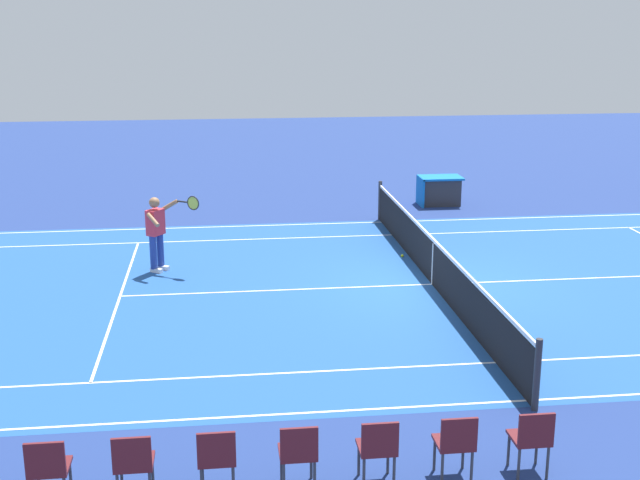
# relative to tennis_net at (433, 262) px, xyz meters

# --- Properties ---
(ground_plane) EXTENTS (60.00, 60.00, 0.00)m
(ground_plane) POSITION_rel_tennis_net_xyz_m (0.00, 0.00, -0.49)
(ground_plane) COLOR navy
(court_slab) EXTENTS (24.20, 11.40, 0.00)m
(court_slab) POSITION_rel_tennis_net_xyz_m (0.00, 0.00, -0.49)
(court_slab) COLOR #1E4C93
(court_slab) RESTS_ON ground_plane
(court_line_markings) EXTENTS (23.85, 11.05, 0.01)m
(court_line_markings) POSITION_rel_tennis_net_xyz_m (0.00, 0.00, -0.49)
(court_line_markings) COLOR white
(court_line_markings) RESTS_ON ground_plane
(tennis_net) EXTENTS (0.10, 11.70, 1.08)m
(tennis_net) POSITION_rel_tennis_net_xyz_m (0.00, 0.00, 0.00)
(tennis_net) COLOR #2D2D33
(tennis_net) RESTS_ON ground_plane
(tennis_player_near) EXTENTS (1.18, 0.75, 1.70)m
(tennis_player_near) POSITION_rel_tennis_net_xyz_m (5.73, -1.67, 0.44)
(tennis_player_near) COLOR navy
(tennis_player_near) RESTS_ON ground_plane
(tennis_ball) EXTENTS (0.07, 0.07, 0.07)m
(tennis_ball) POSITION_rel_tennis_net_xyz_m (0.18, -2.09, -0.46)
(tennis_ball) COLOR #CCE01E
(tennis_ball) RESTS_ON ground_plane
(spectator_chair_0) EXTENTS (0.44, 0.44, 0.88)m
(spectator_chair_0) POSITION_rel_tennis_net_xyz_m (0.71, 7.47, 0.03)
(spectator_chair_0) COLOR #38383D
(spectator_chair_0) RESTS_ON ground_plane
(spectator_chair_1) EXTENTS (0.44, 0.44, 0.88)m
(spectator_chair_1) POSITION_rel_tennis_net_xyz_m (1.65, 7.47, 0.03)
(spectator_chair_1) COLOR #38383D
(spectator_chair_1) RESTS_ON ground_plane
(spectator_chair_2) EXTENTS (0.44, 0.44, 0.88)m
(spectator_chair_2) POSITION_rel_tennis_net_xyz_m (2.59, 7.47, 0.03)
(spectator_chair_2) COLOR #38383D
(spectator_chair_2) RESTS_ON ground_plane
(spectator_chair_3) EXTENTS (0.44, 0.44, 0.88)m
(spectator_chair_3) POSITION_rel_tennis_net_xyz_m (3.53, 7.47, 0.03)
(spectator_chair_3) COLOR #38383D
(spectator_chair_3) RESTS_ON ground_plane
(spectator_chair_4) EXTENTS (0.44, 0.44, 0.88)m
(spectator_chair_4) POSITION_rel_tennis_net_xyz_m (4.48, 7.47, 0.03)
(spectator_chair_4) COLOR #38383D
(spectator_chair_4) RESTS_ON ground_plane
(spectator_chair_5) EXTENTS (0.44, 0.44, 0.88)m
(spectator_chair_5) POSITION_rel_tennis_net_xyz_m (5.42, 7.47, 0.03)
(spectator_chair_5) COLOR #38383D
(spectator_chair_5) RESTS_ON ground_plane
(spectator_chair_6) EXTENTS (0.44, 0.44, 0.88)m
(spectator_chair_6) POSITION_rel_tennis_net_xyz_m (6.36, 7.47, 0.03)
(spectator_chair_6) COLOR #38383D
(spectator_chair_6) RESTS_ON ground_plane
(equipment_cart_tarped) EXTENTS (1.25, 0.84, 0.85)m
(equipment_cart_tarped) POSITION_rel_tennis_net_xyz_m (-2.10, -7.45, -0.05)
(equipment_cart_tarped) COLOR #2D2D33
(equipment_cart_tarped) RESTS_ON ground_plane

